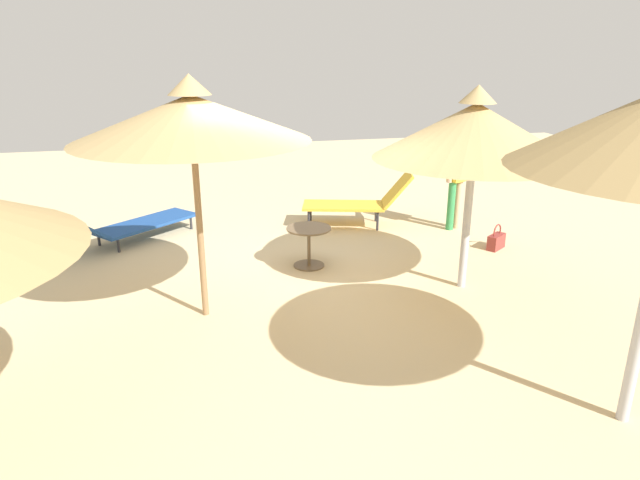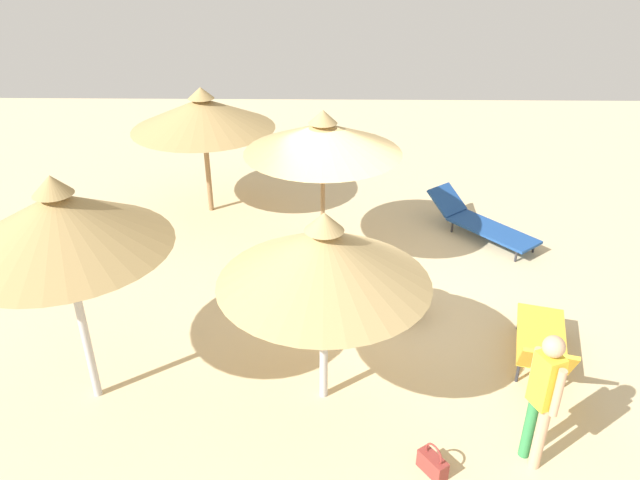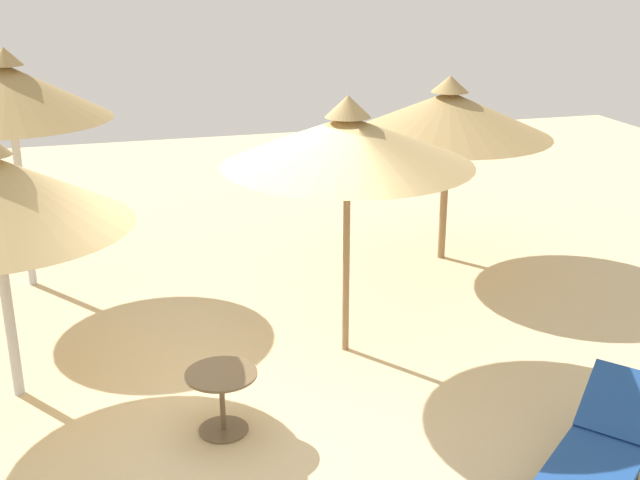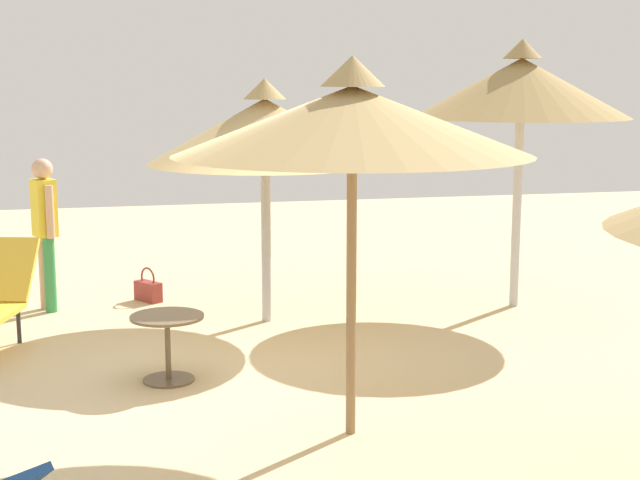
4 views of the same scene
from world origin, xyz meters
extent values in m
cube|color=beige|center=(0.00, 0.00, -0.05)|extent=(24.00, 24.00, 0.10)
cylinder|color=olive|center=(0.57, -1.21, 1.19)|extent=(0.07, 0.07, 2.38)
cone|color=tan|center=(0.57, -1.21, 2.34)|extent=(2.59, 2.59, 0.50)
cone|color=tan|center=(0.57, -1.21, 2.69)|extent=(0.47, 0.47, 0.22)
cylinder|color=#B2B2B7|center=(0.51, 2.19, 1.02)|extent=(0.10, 0.10, 2.04)
cone|color=tan|center=(0.51, 2.19, 2.08)|extent=(2.52, 2.52, 0.69)
cone|color=tan|center=(0.51, 2.19, 2.53)|extent=(0.45, 0.45, 0.22)
cylinder|color=#B2B2B7|center=(3.45, 2.22, 1.23)|extent=(0.10, 0.10, 2.46)
cone|color=tan|center=(3.45, 2.22, 2.53)|extent=(2.46, 2.46, 0.67)
cone|color=tan|center=(3.45, 2.22, 2.96)|extent=(0.44, 0.44, 0.22)
cylinder|color=#2D2D33|center=(-2.07, 1.88, 0.17)|extent=(0.04, 0.04, 0.34)
cube|color=gold|center=(-2.23, 2.29, 0.68)|extent=(0.76, 0.66, 0.61)
cylinder|color=#338C4C|center=(-1.82, 3.14, 0.43)|extent=(0.13, 0.13, 0.86)
cylinder|color=tan|center=(-1.88, 3.30, 0.43)|extent=(0.13, 0.13, 0.86)
cube|color=yellow|center=(-1.85, 3.22, 1.19)|extent=(0.31, 0.34, 0.65)
sphere|color=tan|center=(-1.85, 3.22, 1.63)|extent=(0.23, 0.23, 0.23)
cylinder|color=tan|center=(-1.78, 3.05, 1.17)|extent=(0.09, 0.09, 0.60)
cylinder|color=tan|center=(-1.92, 3.39, 1.17)|extent=(0.09, 0.09, 0.60)
cube|color=maroon|center=(-0.72, 3.41, 0.12)|extent=(0.33, 0.38, 0.24)
torus|color=maroon|center=(-0.72, 3.41, 0.29)|extent=(0.17, 0.22, 0.26)
cylinder|color=brown|center=(-0.68, 0.34, 0.58)|extent=(0.65, 0.65, 0.02)
cylinder|color=brown|center=(-0.68, 0.34, 0.28)|extent=(0.05, 0.05, 0.57)
cylinder|color=brown|center=(-0.68, 0.34, 0.01)|extent=(0.45, 0.45, 0.02)
camera|label=1|loc=(6.80, -1.27, 3.05)|focal=31.27mm
camera|label=2|loc=(0.46, 8.24, 5.55)|focal=34.33mm
camera|label=3|loc=(-7.02, 1.18, 4.09)|focal=45.06mm
camera|label=4|loc=(-1.15, -7.69, 2.64)|focal=52.57mm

